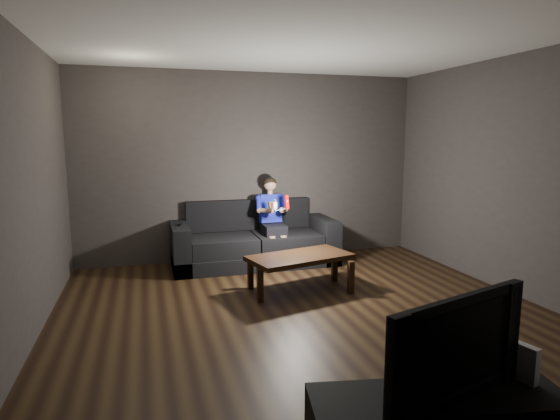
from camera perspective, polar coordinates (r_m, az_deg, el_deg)
name	(u,v)px	position (r m, az deg, el deg)	size (l,w,h in m)	color
floor	(309,318)	(4.79, 3.53, -13.01)	(5.00, 5.00, 0.00)	black
back_wall	(252,167)	(6.86, -3.43, 5.27)	(5.00, 0.04, 2.70)	#35302E
front_wall	(501,237)	(2.30, 25.32, -3.00)	(5.00, 0.04, 2.70)	#35302E
left_wall	(18,192)	(4.32, -29.34, 1.94)	(0.04, 5.00, 2.70)	#35302E
right_wall	(524,177)	(5.81, 27.63, 3.59)	(0.04, 5.00, 2.70)	#35302E
ceiling	(312,35)	(4.53, 3.88, 20.50)	(5.00, 5.00, 0.02)	silver
sofa	(253,243)	(6.66, -3.26, -4.10)	(2.28, 0.98, 0.88)	black
child	(272,212)	(6.58, -0.97, -0.31)	(0.45, 0.55, 1.10)	black
wii_remote_red	(287,202)	(6.16, 0.83, 0.98)	(0.06, 0.07, 0.18)	#BF0A06
nunchuk_white	(275,205)	(6.13, -0.61, 0.63)	(0.08, 0.10, 0.16)	silver
wii_remote_black	(180,224)	(6.36, -12.14, -1.72)	(0.06, 0.14, 0.03)	black
coffee_table	(300,260)	(5.46, 2.45, -6.09)	(1.29, 0.87, 0.43)	black
tv	(442,344)	(2.59, 19.13, -15.17)	(0.97, 0.13, 0.56)	black
wii_console	(524,363)	(2.97, 27.59, -16.16)	(0.05, 0.16, 0.21)	silver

